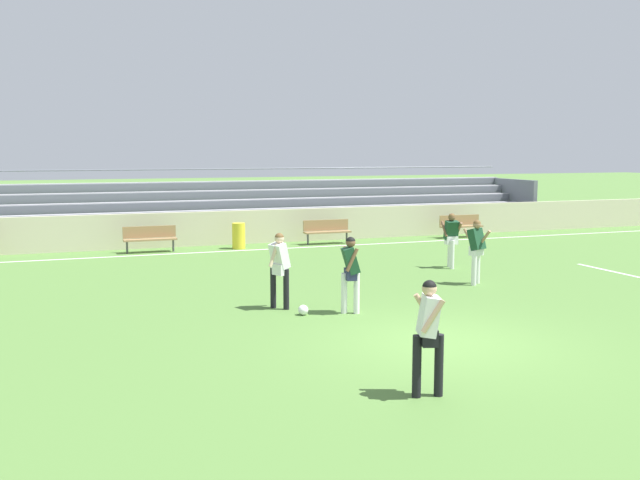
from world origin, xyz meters
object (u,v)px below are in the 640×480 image
object	(u,v)px
trash_bin	(239,236)
player_white_pressing_high	(429,328)
bleacher_stand	(228,208)
player_dark_wide_right	(351,268)
player_dark_challenging	(451,236)
bench_near_wall_gap	(461,224)
player_dark_dropping_back	(476,246)
soccer_ball	(303,310)
bench_far_left	(327,229)
bench_centre_sideline	(150,237)
player_white_wide_left	(279,264)

from	to	relation	value
trash_bin	player_white_pressing_high	size ratio (longest dim) A/B	0.55
bleacher_stand	player_white_pressing_high	xyz separation A→B (m)	(-1.54, -19.74, -0.17)
player_dark_wide_right	player_dark_challenging	bearing A→B (deg)	41.19
player_white_pressing_high	player_dark_wide_right	bearing A→B (deg)	79.62
player_white_pressing_high	bench_near_wall_gap	bearing A→B (deg)	57.38
player_dark_wide_right	player_dark_dropping_back	xyz separation A→B (m)	(4.36, 1.95, 0.02)
bleacher_stand	player_dark_dropping_back	distance (m)	13.18
bench_near_wall_gap	soccer_ball	bearing A→B (deg)	-134.02
bench_near_wall_gap	player_white_pressing_high	distance (m)	19.06
bench_far_left	trash_bin	bearing A→B (deg)	-176.87
bench_near_wall_gap	trash_bin	xyz separation A→B (m)	(-9.22, -0.19, -0.08)
player_dark_dropping_back	trash_bin	bearing A→B (deg)	115.97
bench_far_left	player_dark_wide_right	size ratio (longest dim) A/B	1.08
bench_centre_sideline	player_white_wide_left	distance (m)	10.07
bench_far_left	player_white_pressing_high	bearing A→B (deg)	-105.62
bleacher_stand	soccer_ball	size ratio (longest dim) A/B	126.29
bench_near_wall_gap	player_white_pressing_high	size ratio (longest dim) A/B	1.07
bench_centre_sideline	player_dark_dropping_back	bearing A→B (deg)	-50.58
bench_far_left	player_white_wide_left	size ratio (longest dim) A/B	1.06
trash_bin	player_dark_challenging	xyz separation A→B (m)	(5.00, -6.23, 0.51)
bench_near_wall_gap	player_dark_wide_right	size ratio (longest dim) A/B	1.08
player_white_pressing_high	player_dark_dropping_back	distance (m)	8.88
bench_near_wall_gap	player_dark_wide_right	bearing A→B (deg)	-130.59
bench_far_left	bench_centre_sideline	world-z (taller)	same
bench_centre_sideline	soccer_ball	distance (m)	10.89
player_white_wide_left	bench_near_wall_gap	bearing A→B (deg)	43.04
bench_near_wall_gap	trash_bin	world-z (taller)	trash_bin
bleacher_stand	player_dark_challenging	world-z (taller)	bleacher_stand
player_dark_challenging	bench_centre_sideline	bearing A→B (deg)	141.54
bleacher_stand	bench_far_left	bearing A→B (deg)	-51.41
bench_centre_sideline	bench_near_wall_gap	bearing A→B (deg)	0.00
player_white_wide_left	player_white_pressing_high	bearing A→B (deg)	-86.72
bleacher_stand	player_dark_challenging	bearing A→B (deg)	-65.98
bleacher_stand	bench_far_left	size ratio (longest dim) A/B	15.44
bench_centre_sideline	trash_bin	size ratio (longest dim) A/B	1.94
player_white_wide_left	player_white_pressing_high	size ratio (longest dim) A/B	1.00
bleacher_stand	player_white_pressing_high	world-z (taller)	bleacher_stand
player_white_pressing_high	player_dark_dropping_back	xyz separation A→B (m)	(5.31, 7.11, 0.01)
player_dark_challenging	player_white_pressing_high	bearing A→B (deg)	-122.13
bleacher_stand	player_dark_dropping_back	world-z (taller)	bleacher_stand
player_white_wide_left	player_dark_challenging	world-z (taller)	player_white_wide_left
player_dark_wide_right	player_white_pressing_high	world-z (taller)	player_white_pressing_high
bench_near_wall_gap	bench_centre_sideline	world-z (taller)	same
trash_bin	player_white_pressing_high	bearing A→B (deg)	-93.79
bench_centre_sideline	player_dark_dropping_back	distance (m)	11.58
trash_bin	player_dark_challenging	world-z (taller)	player_dark_challenging
trash_bin	player_dark_dropping_back	world-z (taller)	player_dark_dropping_back
player_dark_wide_right	player_dark_dropping_back	distance (m)	4.78
player_dark_dropping_back	player_dark_challenging	xyz separation A→B (m)	(0.74, 2.52, -0.04)
bench_near_wall_gap	soccer_ball	xyz separation A→B (m)	(-10.34, -10.70, -0.44)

